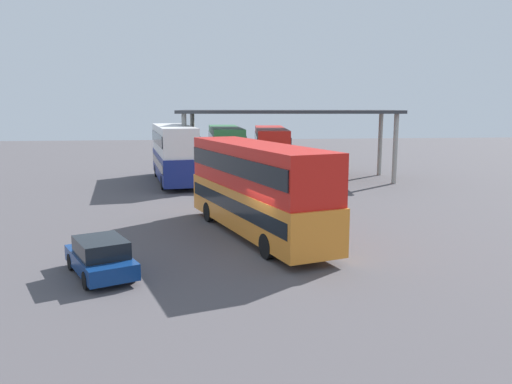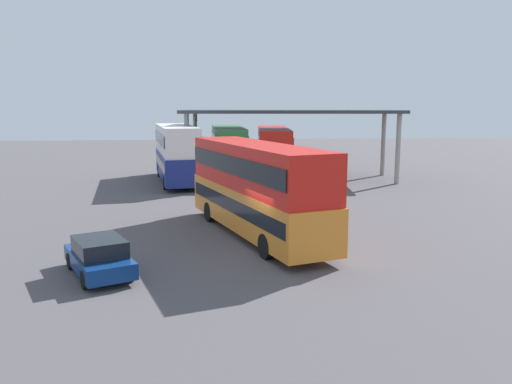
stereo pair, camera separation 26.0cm
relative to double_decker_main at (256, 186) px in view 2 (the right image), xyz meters
name	(u,v)px [view 2 (the right image)]	position (x,y,z in m)	size (l,w,h in m)	color
ground_plane	(275,255)	(0.44, -3.27, -2.29)	(140.00, 140.00, 0.00)	#4F4B4E
double_decker_main	(256,186)	(0.00, 0.00, 0.00)	(5.69, 11.52, 4.18)	orange
parked_hatchback	(99,257)	(-5.98, -5.02, -1.62)	(3.06, 4.07, 1.35)	navy
double_decker_near_canopy	(176,151)	(-4.44, 16.94, 0.08)	(4.09, 11.19, 4.34)	navy
double_decker_mid_row	(228,150)	(-0.34, 19.57, -0.03)	(2.61, 10.47, 4.11)	silver
double_decker_far_right	(273,150)	(3.43, 19.51, -0.08)	(3.49, 11.54, 4.02)	orange
depot_canopy	(291,115)	(4.56, 17.63, 2.82)	(17.63, 7.93, 5.50)	#33353A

